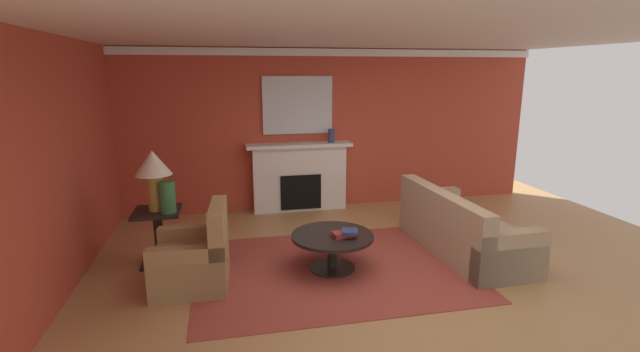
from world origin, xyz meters
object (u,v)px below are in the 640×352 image
table_lamp (153,169)px  mantel_mirror (298,105)px  vase_mantel_right (331,136)px  armchair_near_window (195,261)px  sofa (461,231)px  side_table (159,233)px  fireplace (300,179)px  vase_on_side_table (167,197)px  coffee_table (332,243)px

table_lamp → mantel_mirror: bearing=43.2°
table_lamp → vase_mantel_right: bearing=34.2°
armchair_near_window → mantel_mirror: bearing=59.0°
sofa → side_table: size_ratio=3.05×
mantel_mirror → table_lamp: size_ratio=1.59×
fireplace → vase_on_side_table: (-1.95, -1.97, 0.33)m
fireplace → armchair_near_window: 3.07m
coffee_table → vase_mantel_right: (0.57, 2.43, 0.96)m
mantel_mirror → side_table: 3.21m
fireplace → table_lamp: (-2.10, -1.85, 0.67)m
fireplace → table_lamp: size_ratio=2.40×
coffee_table → table_lamp: (-2.08, 0.63, 0.89)m
sofa → side_table: (-3.89, 0.46, 0.10)m
side_table → fireplace: bearing=41.4°
table_lamp → sofa: bearing=-6.7°
mantel_mirror → table_lamp: bearing=-136.8°
mantel_mirror → side_table: size_ratio=1.70×
sofa → armchair_near_window: armchair_near_window is taller
mantel_mirror → vase_on_side_table: bearing=-133.0°
table_lamp → vase_on_side_table: 0.38m
mantel_mirror → armchair_near_window: mantel_mirror is taller
sofa → coffee_table: sofa is taller
armchair_near_window → side_table: size_ratio=1.36×
vase_on_side_table → sofa: bearing=-5.2°
coffee_table → sofa: bearing=5.4°
mantel_mirror → armchair_near_window: (-1.63, -2.72, -1.51)m
mantel_mirror → side_table: mantel_mirror is taller
armchair_near_window → coffee_table: armchair_near_window is taller
vase_mantel_right → vase_on_side_table: bearing=-142.5°
fireplace → vase_mantel_right: bearing=-5.1°
vase_mantel_right → sofa: bearing=-61.3°
table_lamp → vase_mantel_right: (2.65, 1.80, 0.07)m
vase_on_side_table → vase_mantel_right: 3.18m
mantel_mirror → fireplace: bearing=-90.0°
side_table → vase_on_side_table: bearing=-38.7°
vase_on_side_table → side_table: bearing=141.3°
fireplace → mantel_mirror: bearing=90.0°
armchair_near_window → vase_on_side_table: vase_on_side_table is taller
side_table → vase_mantel_right: size_ratio=2.98×
side_table → vase_mantel_right: vase_mantel_right is taller
table_lamp → armchair_near_window: bearing=-57.8°
vase_on_side_table → mantel_mirror: bearing=47.0°
mantel_mirror → sofa: mantel_mirror is taller
armchair_near_window → vase_on_side_table: size_ratio=2.47×
mantel_mirror → coffee_table: size_ratio=1.19×
armchair_near_window → side_table: (-0.47, 0.74, 0.09)m
coffee_table → vase_on_side_table: (-1.93, 0.51, 0.56)m
table_lamp → vase_on_side_table: bearing=-38.7°
fireplace → table_lamp: table_lamp is taller
vase_on_side_table → coffee_table: bearing=-14.8°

